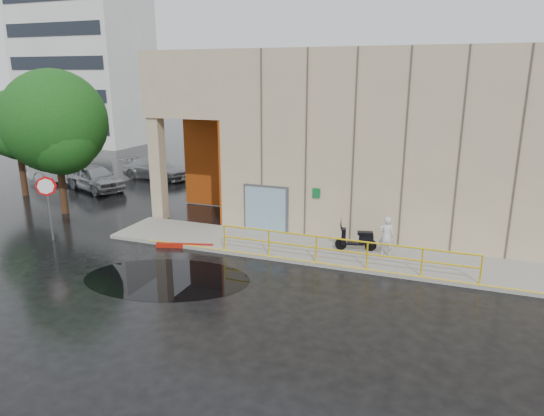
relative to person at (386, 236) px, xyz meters
The scene contains 15 objects.
ground 7.44m from the person, 139.94° to the right, with size 120.00×120.00×0.00m, color black.
sidewalk 1.88m from the person, behind, with size 20.00×3.00×0.15m, color gray.
building 7.06m from the person, 95.07° to the left, with size 20.00×10.17×8.00m.
guardrail 2.14m from the person, 131.18° to the right, with size 9.56×0.06×1.03m.
distant_building 41.41m from the person, 145.39° to the left, with size 12.00×8.08×15.00m.
person is the anchor object (origin of this frame).
scooter 1.18m from the person, behind, with size 1.67×0.86×1.26m.
stop_sign 14.15m from the person, 168.41° to the right, with size 0.69×0.56×2.83m.
red_curb 8.19m from the person, 168.29° to the right, with size 2.40×0.18×0.18m, color #9D1608.
puddle 8.41m from the person, 146.20° to the right, with size 5.93×3.65×0.01m, color black.
car_a 19.27m from the person, 163.37° to the left, with size 1.88×4.66×1.59m, color #A8A9AE.
car_b 22.65m from the person, 163.22° to the left, with size 1.70×4.86×1.60m, color white.
car_c 19.48m from the person, 150.03° to the left, with size 1.97×4.85×1.41m, color #9B9FA3.
tree_near 16.71m from the person, behind, with size 5.11×5.11×7.26m.
tree_far 21.82m from the person, behind, with size 3.92×3.90×6.14m.
Camera 1 is at (7.72, -13.38, 6.94)m, focal length 32.00 mm.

